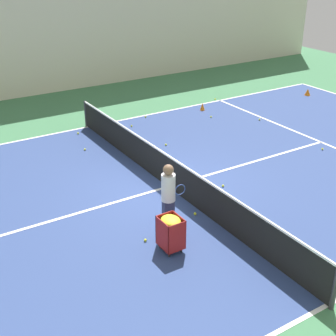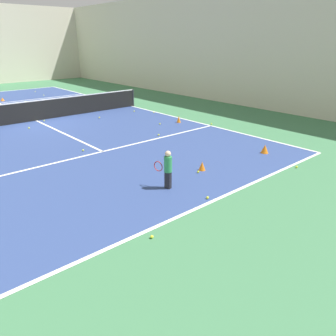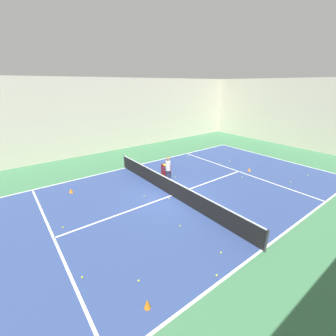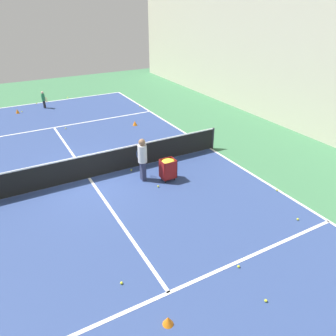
# 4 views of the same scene
# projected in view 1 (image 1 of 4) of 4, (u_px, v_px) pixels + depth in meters

# --- Properties ---
(ground_plane) EXTENTS (37.15, 37.15, 0.00)m
(ground_plane) POSITION_uv_depth(u_px,v_px,m) (168.00, 187.00, 13.29)
(ground_plane) COLOR #3D754C
(court_playing_area) EXTENTS (11.43, 22.92, 0.00)m
(court_playing_area) POSITION_uv_depth(u_px,v_px,m) (168.00, 187.00, 13.29)
(court_playing_area) COLOR navy
(court_playing_area) RESTS_ON ground
(line_sideline_left) EXTENTS (0.10, 22.92, 0.00)m
(line_sideline_left) POSITION_uv_depth(u_px,v_px,m) (327.00, 305.00, 8.91)
(line_sideline_left) COLOR white
(line_sideline_left) RESTS_ON ground
(line_sideline_right) EXTENTS (0.10, 22.92, 0.00)m
(line_sideline_right) POSITION_uv_depth(u_px,v_px,m) (88.00, 127.00, 17.66)
(line_sideline_right) COLOR white
(line_sideline_right) RESTS_ON ground
(line_service_near) EXTENTS (11.43, 0.10, 0.00)m
(line_service_near) POSITION_uv_depth(u_px,v_px,m) (321.00, 142.00, 16.30)
(line_service_near) COLOR white
(line_service_near) RESTS_ON ground
(line_centre_service) EXTENTS (0.10, 12.60, 0.00)m
(line_centre_service) POSITION_uv_depth(u_px,v_px,m) (168.00, 187.00, 13.29)
(line_centre_service) COLOR white
(line_centre_service) RESTS_ON ground
(hall_enclosure_right) EXTENTS (0.15, 33.45, 6.61)m
(hall_enclosure_right) POSITION_uv_depth(u_px,v_px,m) (34.00, 19.00, 20.21)
(hall_enclosure_right) COLOR beige
(hall_enclosure_right) RESTS_ON ground
(tennis_net) EXTENTS (11.73, 0.10, 0.99)m
(tennis_net) POSITION_uv_depth(u_px,v_px,m) (168.00, 171.00, 13.07)
(tennis_net) COLOR #2D2D33
(tennis_net) RESTS_ON ground
(coach_at_net) EXTENTS (0.36, 0.67, 1.68)m
(coach_at_net) POSITION_uv_depth(u_px,v_px,m) (168.00, 192.00, 10.98)
(coach_at_net) COLOR #2D3351
(coach_at_net) RESTS_ON ground
(ball_cart) EXTENTS (0.55, 0.46, 0.85)m
(ball_cart) POSITION_uv_depth(u_px,v_px,m) (171.00, 228.00, 10.29)
(ball_cart) COLOR maroon
(ball_cart) RESTS_ON ground
(training_cone_2) EXTENTS (0.27, 0.27, 0.30)m
(training_cone_2) POSITION_uv_depth(u_px,v_px,m) (308.00, 92.00, 21.32)
(training_cone_2) COLOR orange
(training_cone_2) RESTS_ON ground
(training_cone_4) EXTENTS (0.20, 0.20, 0.31)m
(training_cone_4) POSITION_uv_depth(u_px,v_px,m) (202.00, 107.00, 19.39)
(training_cone_4) COLOR orange
(training_cone_4) RESTS_ON ground
(tennis_ball_0) EXTENTS (0.07, 0.07, 0.07)m
(tennis_ball_0) POSITION_uv_depth(u_px,v_px,m) (132.00, 126.00, 17.67)
(tennis_ball_0) COLOR yellow
(tennis_ball_0) RESTS_ON ground
(tennis_ball_2) EXTENTS (0.07, 0.07, 0.07)m
(tennis_ball_2) POSITION_uv_depth(u_px,v_px,m) (223.00, 186.00, 13.27)
(tennis_ball_2) COLOR yellow
(tennis_ball_2) RESTS_ON ground
(tennis_ball_5) EXTENTS (0.07, 0.07, 0.07)m
(tennis_ball_5) POSITION_uv_depth(u_px,v_px,m) (322.00, 149.00, 15.67)
(tennis_ball_5) COLOR yellow
(tennis_ball_5) RESTS_ON ground
(tennis_ball_12) EXTENTS (0.07, 0.07, 0.07)m
(tennis_ball_12) POSITION_uv_depth(u_px,v_px,m) (166.00, 145.00, 16.00)
(tennis_ball_12) COLOR yellow
(tennis_ball_12) RESTS_ON ground
(tennis_ball_15) EXTENTS (0.07, 0.07, 0.07)m
(tennis_ball_15) POSITION_uv_depth(u_px,v_px,m) (78.00, 133.00, 16.98)
(tennis_ball_15) COLOR yellow
(tennis_ball_15) RESTS_ON ground
(tennis_ball_16) EXTENTS (0.07, 0.07, 0.07)m
(tennis_ball_16) POSITION_uv_depth(u_px,v_px,m) (145.00, 240.00, 10.83)
(tennis_ball_16) COLOR yellow
(tennis_ball_16) RESTS_ON ground
(tennis_ball_18) EXTENTS (0.07, 0.07, 0.07)m
(tennis_ball_18) POSITION_uv_depth(u_px,v_px,m) (211.00, 117.00, 18.59)
(tennis_ball_18) COLOR yellow
(tennis_ball_18) RESTS_ON ground
(tennis_ball_19) EXTENTS (0.07, 0.07, 0.07)m
(tennis_ball_19) POSITION_uv_depth(u_px,v_px,m) (146.00, 117.00, 18.60)
(tennis_ball_19) COLOR yellow
(tennis_ball_19) RESTS_ON ground
(tennis_ball_21) EXTENTS (0.07, 0.07, 0.07)m
(tennis_ball_21) POSITION_uv_depth(u_px,v_px,m) (174.00, 180.00, 13.62)
(tennis_ball_21) COLOR yellow
(tennis_ball_21) RESTS_ON ground
(tennis_ball_22) EXTENTS (0.07, 0.07, 0.07)m
(tennis_ball_22) POSITION_uv_depth(u_px,v_px,m) (85.00, 149.00, 15.63)
(tennis_ball_22) COLOR yellow
(tennis_ball_22) RESTS_ON ground
(tennis_ball_23) EXTENTS (0.07, 0.07, 0.07)m
(tennis_ball_23) POSITION_uv_depth(u_px,v_px,m) (215.00, 99.00, 20.75)
(tennis_ball_23) COLOR yellow
(tennis_ball_23) RESTS_ON ground
(tennis_ball_25) EXTENTS (0.07, 0.07, 0.07)m
(tennis_ball_25) POSITION_uv_depth(u_px,v_px,m) (195.00, 214.00, 11.89)
(tennis_ball_25) COLOR yellow
(tennis_ball_25) RESTS_ON ground
(tennis_ball_26) EXTENTS (0.07, 0.07, 0.07)m
(tennis_ball_26) POSITION_uv_depth(u_px,v_px,m) (260.00, 120.00, 18.31)
(tennis_ball_26) COLOR yellow
(tennis_ball_26) RESTS_ON ground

